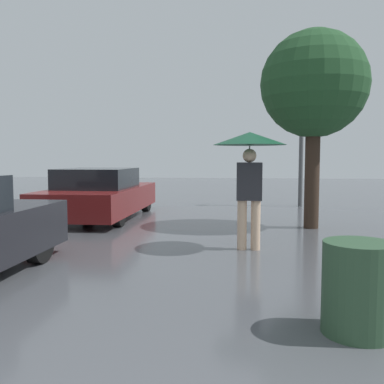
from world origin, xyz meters
The scene contains 5 objects.
pedestrian centered at (0.37, 5.95, 1.53)m, with size 1.15×1.15×1.87m.
parked_car_farthest centered at (-3.18, 9.22, 0.57)m, with size 1.86×4.33×1.21m.
tree centered at (1.71, 8.22, 2.93)m, with size 2.18×2.18×4.06m.
street_lamp centered at (2.04, 12.31, 2.76)m, with size 0.36×0.36×4.10m.
trash_bin centered at (1.21, 2.74, 0.39)m, with size 0.59×0.59×0.78m.
Camera 1 is at (0.22, -0.86, 1.47)m, focal length 40.00 mm.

